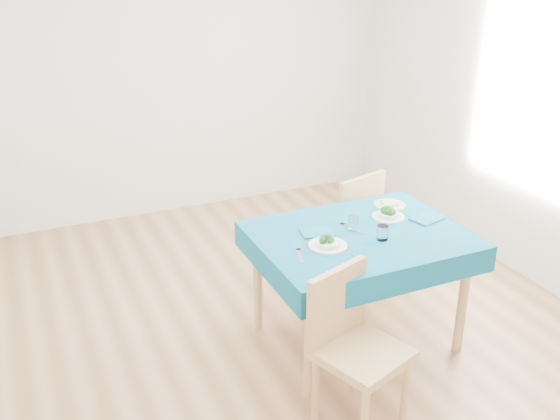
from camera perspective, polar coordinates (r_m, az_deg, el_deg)
name	(u,v)px	position (r m, az deg, el deg)	size (l,w,h in m)	color
room_shell	(280,132)	(3.68, 0.00, 7.14)	(4.02, 4.52, 2.73)	brown
table	(357,288)	(3.96, 7.09, -7.09)	(1.26, 0.95, 0.76)	#094D6A
chair_near	(363,339)	(3.26, 7.63, -11.62)	(0.41, 0.45, 1.03)	tan
chair_far	(341,207)	(4.67, 5.59, 0.30)	(0.44, 0.49, 1.11)	tan
bowl_near	(328,241)	(3.59, 4.40, -2.87)	(0.23, 0.23, 0.07)	white
bowl_far	(388,213)	(4.01, 9.86, -0.30)	(0.21, 0.21, 0.06)	white
fork_near	(300,256)	(3.49, 1.85, -4.19)	(0.02, 0.18, 0.00)	silver
knife_near	(349,251)	(3.57, 6.29, -3.72)	(0.02, 0.20, 0.00)	silver
fork_far	(352,228)	(3.84, 6.57, -1.65)	(0.02, 0.19, 0.00)	silver
knife_far	(415,219)	(4.03, 12.28, -0.85)	(0.01, 0.19, 0.00)	silver
napkin_near	(317,233)	(3.75, 3.44, -2.09)	(0.19, 0.13, 0.01)	#0E5875
napkin_far	(427,219)	(4.05, 13.30, -0.77)	(0.20, 0.14, 0.01)	#0E5875
tumbler_center	(353,224)	(3.81, 6.71, -1.25)	(0.06, 0.06, 0.08)	white
tumbler_side	(382,233)	(3.71, 9.35, -2.06)	(0.07, 0.07, 0.09)	white
side_plate	(390,205)	(4.21, 9.99, 0.46)	(0.21, 0.21, 0.01)	#B3E26E
bread_slice	(390,203)	(4.20, 10.00, 0.62)	(0.10, 0.10, 0.01)	beige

